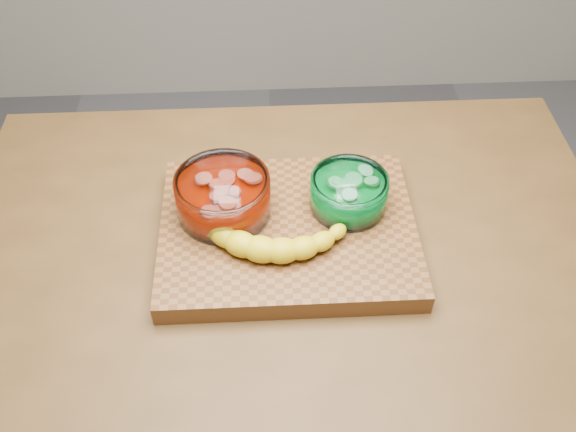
{
  "coord_description": "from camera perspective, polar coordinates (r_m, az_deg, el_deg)",
  "views": [
    {
      "loc": [
        -0.04,
        -0.77,
        1.76
      ],
      "look_at": [
        0.0,
        0.0,
        0.96
      ],
      "focal_mm": 40.0,
      "sensor_mm": 36.0,
      "label": 1
    }
  ],
  "objects": [
    {
      "name": "counter",
      "position": [
        1.52,
        0.0,
        -13.39
      ],
      "size": [
        1.2,
        0.8,
        0.9
      ],
      "primitive_type": "cube",
      "color": "#523518",
      "rests_on": "ground"
    },
    {
      "name": "cutting_board",
      "position": [
        1.14,
        0.0,
        -1.39
      ],
      "size": [
        0.45,
        0.35,
        0.04
      ],
      "primitive_type": "cube",
      "color": "brown",
      "rests_on": "counter"
    },
    {
      "name": "bowl_red",
      "position": [
        1.13,
        -5.78,
        1.75
      ],
      "size": [
        0.17,
        0.17,
        0.08
      ],
      "color": "white",
      "rests_on": "cutting_board"
    },
    {
      "name": "bowl_green",
      "position": [
        1.14,
        5.42,
        2.07
      ],
      "size": [
        0.14,
        0.14,
        0.06
      ],
      "color": "white",
      "rests_on": "cutting_board"
    },
    {
      "name": "banana",
      "position": [
        1.09,
        -1.61,
        -1.18
      ],
      "size": [
        0.3,
        0.17,
        0.04
      ],
      "primitive_type": null,
      "color": "gold",
      "rests_on": "cutting_board"
    }
  ]
}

